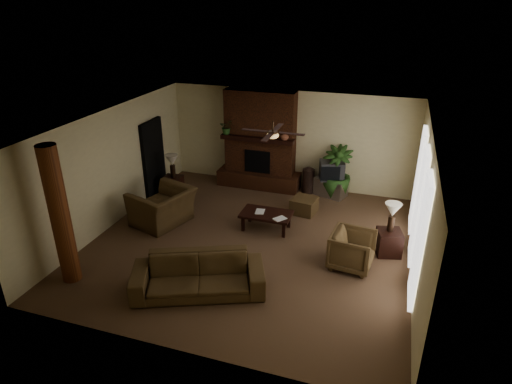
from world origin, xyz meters
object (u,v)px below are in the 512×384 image
(ottoman, at_px, (304,205))
(floor_vase, at_px, (308,178))
(armchair_right, at_px, (352,248))
(coffee_table, at_px, (266,215))
(log_column, at_px, (60,216))
(armchair_left, at_px, (162,201))
(side_table_left, at_px, (173,186))
(floor_plant, at_px, (336,182))
(lamp_left, at_px, (172,162))
(side_table_right, at_px, (389,242))
(sofa, at_px, (198,270))
(lamp_right, at_px, (393,212))
(tv_stand, at_px, (331,187))

(ottoman, xyz_separation_m, floor_vase, (-0.17, 1.28, 0.23))
(armchair_right, bearing_deg, ottoman, 40.62)
(armchair_right, relative_size, coffee_table, 0.72)
(log_column, relative_size, armchair_left, 2.08)
(side_table_left, bearing_deg, floor_plant, 17.54)
(ottoman, relative_size, floor_vase, 0.78)
(coffee_table, xyz_separation_m, side_table_left, (-3.05, 1.05, -0.10))
(floor_plant, xyz_separation_m, lamp_left, (-4.31, -1.35, 0.60))
(side_table_left, relative_size, side_table_right, 1.00)
(ottoman, distance_m, side_table_left, 3.73)
(sofa, distance_m, lamp_left, 4.57)
(sofa, height_order, coffee_table, sofa)
(lamp_right, bearing_deg, sofa, -143.15)
(log_column, relative_size, lamp_right, 4.31)
(log_column, relative_size, ottoman, 4.67)
(armchair_left, relative_size, side_table_left, 2.45)
(log_column, xyz_separation_m, floor_plant, (4.39, 5.55, -0.99))
(coffee_table, xyz_separation_m, side_table_right, (2.84, -0.23, -0.10))
(sofa, distance_m, armchair_right, 3.18)
(side_table_left, bearing_deg, sofa, -56.11)
(sofa, distance_m, side_table_right, 4.19)
(floor_plant, distance_m, side_table_left, 4.55)
(log_column, height_order, armchair_right, log_column)
(ottoman, height_order, side_table_right, side_table_right)
(armchair_left, height_order, lamp_right, lamp_right)
(ottoman, bearing_deg, side_table_left, -178.63)
(log_column, bearing_deg, floor_vase, 56.90)
(side_table_right, height_order, lamp_right, lamp_right)
(armchair_left, bearing_deg, lamp_left, -144.74)
(side_table_right, bearing_deg, log_column, -154.02)
(floor_plant, bearing_deg, tv_stand, 180.00)
(floor_vase, height_order, floor_plant, floor_plant)
(sofa, distance_m, floor_plant, 5.45)
(armchair_right, height_order, tv_stand, armchair_right)
(lamp_right, bearing_deg, floor_vase, 131.49)
(log_column, xyz_separation_m, tv_stand, (4.26, 5.55, -1.15))
(coffee_table, relative_size, ottoman, 2.00)
(log_column, distance_m, sofa, 2.77)
(side_table_left, relative_size, lamp_left, 0.85)
(coffee_table, relative_size, side_table_right, 2.18)
(armchair_left, height_order, side_table_right, armchair_left)
(log_column, height_order, coffee_table, log_column)
(log_column, xyz_separation_m, floor_vase, (3.62, 5.55, -0.97))
(coffee_table, height_order, lamp_right, lamp_right)
(side_table_left, height_order, lamp_right, lamp_right)
(coffee_table, height_order, ottoman, coffee_table)
(armchair_right, distance_m, floor_plant, 3.50)
(tv_stand, relative_size, lamp_right, 1.31)
(coffee_table, bearing_deg, armchair_left, -168.93)
(sofa, height_order, tv_stand, sofa)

